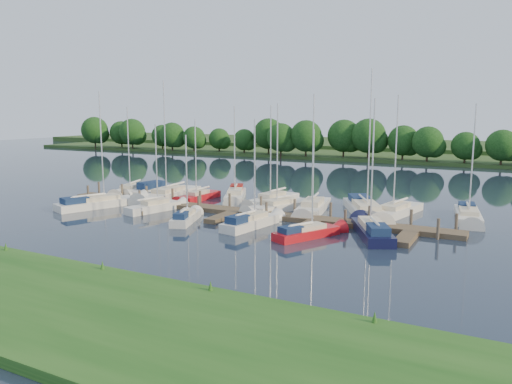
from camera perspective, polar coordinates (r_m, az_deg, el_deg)
The scene contains 24 objects.
ground at distance 40.40m, azimuth -7.69°, elevation -4.49°, with size 260.00×260.00×0.00m, color #1B2537.
near_bank at distance 29.37m, azimuth -26.38°, elevation -10.17°, with size 90.00×10.00×0.50m, color #1D4E16.
dock at distance 46.34m, azimuth -2.45°, elevation -2.39°, with size 40.00×6.00×0.40m.
mooring_pilings at distance 47.22m, azimuth -1.77°, elevation -1.67°, with size 38.24×2.84×2.00m.
far_shore at distance 109.71m, azimuth 15.67°, elevation 4.05°, with size 180.00×30.00×0.60m, color #2B471B.
distant_hill at distance 134.16m, azimuth 17.96°, elevation 5.00°, with size 220.00×40.00×1.40m, color #355424.
treeline at distance 95.72m, azimuth 17.23°, elevation 5.59°, with size 147.23×10.32×8.27m.
sailboat_n_0 at distance 60.32m, azimuth -14.07°, elevation 0.12°, with size 3.82×8.21×10.42m.
motorboat at distance 59.02m, azimuth -12.06°, elevation 0.09°, with size 2.94×6.60×1.84m.
sailboat_n_2 at distance 55.94m, azimuth -10.04°, elevation -0.43°, with size 3.02×10.53×13.23m.
sailboat_n_3 at distance 54.23m, azimuth -6.67°, elevation -0.66°, with size 1.76×6.98×9.05m.
sailboat_n_4 at distance 54.32m, azimuth -2.39°, elevation -0.52°, with size 4.82×7.91×10.52m.
sailboat_n_5 at distance 51.50m, azimuth 1.84°, elevation -1.11°, with size 2.88×8.23×10.59m.
sailboat_n_6 at distance 48.21m, azimuth 2.64°, elevation -1.84°, with size 4.20×8.29×10.68m.
sailboat_n_7 at distance 47.84m, azimuth 6.48°, elevation -1.97°, with size 3.46×9.09×11.55m.
sailboat_n_8 at distance 47.43m, azimuth 12.45°, elevation -2.18°, with size 6.69×10.56×13.74m.
sailboat_n_9 at distance 47.69m, azimuth 15.53°, elevation -2.30°, with size 3.61×9.05×11.36m.
sailboat_n_10 at distance 48.07m, azimuth 23.09°, elevation -2.58°, with size 3.03×8.44×10.53m.
sailboat_s_0 at distance 52.48m, azimuth -17.39°, elevation -1.29°, with size 4.88×9.30×11.86m.
sailboat_s_1 at distance 49.03m, azimuth -11.41°, elevation -1.82°, with size 2.91×6.69×8.75m.
sailboat_s_2 at distance 43.84m, azimuth -7.97°, elevation -2.98°, with size 3.05×5.99×7.89m.
sailboat_s_3 at distance 41.40m, azimuth -0.51°, elevation -3.59°, with size 2.62×7.20×9.32m.
sailboat_s_4 at distance 38.37m, azimuth 6.01°, elevation -4.71°, with size 3.98×6.43×8.54m.
sailboat_s_5 at distance 39.60m, azimuth 13.04°, elevation -4.42°, with size 5.11×8.23×10.94m.
Camera 1 is at (22.89, -31.90, 9.51)m, focal length 35.00 mm.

